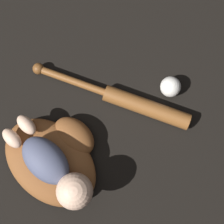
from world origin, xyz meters
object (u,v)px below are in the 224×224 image
Objects in this scene: baseball_glove at (54,158)px; baby_figure at (55,170)px; baseball_bat at (130,101)px; baseball at (171,87)px.

baseball_glove is 1.04× the size of baby_figure.
baby_figure is at bearing -20.68° from baseball_glove.
baseball_bat is 0.14m from baseball.
baseball_glove is 5.17× the size of baseball.
baseball_bat is at bearing 93.73° from baby_figure.
baby_figure is (0.04, -0.02, 0.09)m from baseball_glove.
baby_figure reaches higher than baseball.
baseball_glove is 0.10m from baby_figure.
baseball_glove is at bearing -94.00° from baseball_bat.
baseball_glove reaches higher than baseball_bat.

